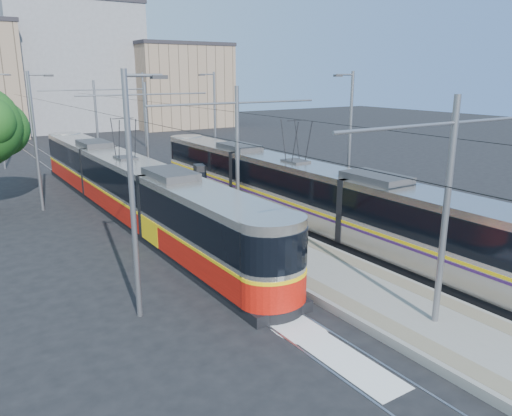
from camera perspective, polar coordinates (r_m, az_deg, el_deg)
ground at (r=19.63m, az=10.30°, el=-8.74°), size 160.00×160.00×0.00m
platform at (r=33.30m, az=-10.12°, el=1.49°), size 4.00×50.00×0.30m
tactile_strip_left at (r=32.75m, az=-12.46°, el=1.42°), size 0.70×50.00×0.01m
tactile_strip_right at (r=33.84m, az=-7.88°, el=2.07°), size 0.70×50.00×0.01m
rails at (r=33.33m, az=-10.11°, el=1.27°), size 8.71×70.00×0.03m
track_arrow at (r=15.47m, az=8.12°, el=-15.53°), size 1.20×5.00×0.01m
tram_left at (r=29.03m, az=-14.47°, el=2.40°), size 2.43×30.44×5.50m
tram_right at (r=27.05m, az=4.48°, el=2.25°), size 2.43×28.82×5.50m
catenary at (r=29.98m, az=-8.32°, el=8.57°), size 9.20×70.00×7.00m
street_lamps at (r=36.31m, az=-12.96°, el=8.92°), size 15.18×38.22×8.00m
shelter at (r=30.73m, az=-6.42°, el=3.00°), size 0.84×1.12×2.21m
building_centre at (r=79.08m, az=-20.38°, el=14.93°), size 18.36×14.28×17.69m
building_right at (r=78.01m, az=-8.81°, el=13.67°), size 14.28×10.20×12.26m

